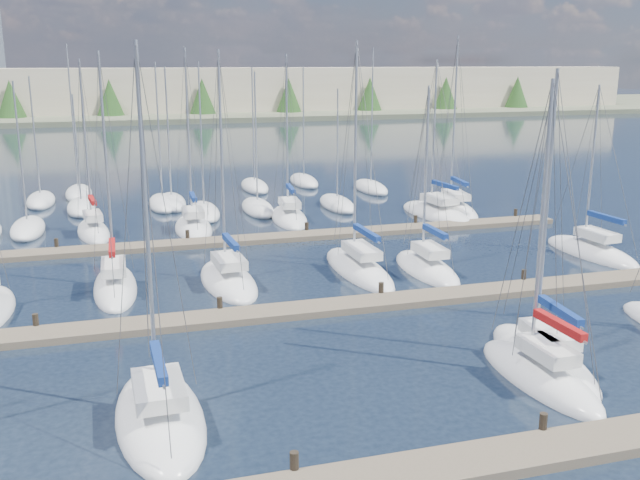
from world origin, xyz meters
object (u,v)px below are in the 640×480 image
object	(u,v)px
sailboat_d	(539,376)
sailboat_r	(453,208)
sailboat_q	(436,213)
sailboat_o	(193,227)
sailboat_l	(427,269)
sailboat_n	(93,231)
sailboat_i	(115,286)
sailboat_p	(289,217)
sailboat_j	(228,280)
sailboat_m	(591,252)
sailboat_e	(543,359)
sailboat_c	(160,417)
sailboat_k	(359,269)

from	to	relation	value
sailboat_d	sailboat_r	size ratio (longest dim) A/B	0.83
sailboat_d	sailboat_q	bearing A→B (deg)	70.30
sailboat_o	sailboat_l	distance (m)	17.90
sailboat_n	sailboat_i	xyz separation A→B (m)	(1.26, -13.02, -0.01)
sailboat_d	sailboat_l	size ratio (longest dim) A/B	1.06
sailboat_p	sailboat_j	bearing A→B (deg)	-110.19
sailboat_r	sailboat_n	distance (m)	27.07
sailboat_n	sailboat_m	size ratio (longest dim) A/B	1.14
sailboat_e	sailboat_l	distance (m)	12.74
sailboat_r	sailboat_e	bearing A→B (deg)	-102.70
sailboat_r	sailboat_m	size ratio (longest dim) A/B	1.29
sailboat_m	sailboat_i	distance (m)	27.92
sailboat_q	sailboat_l	world-z (taller)	sailboat_q
sailboat_q	sailboat_o	xyz separation A→B (m)	(-18.33, 0.29, 0.02)
sailboat_n	sailboat_p	size ratio (longest dim) A/B	0.97
sailboat_c	sailboat_o	distance (m)	27.40
sailboat_d	sailboat_r	xyz separation A→B (m)	(10.92, 28.77, -0.00)
sailboat_e	sailboat_i	xyz separation A→B (m)	(-15.89, 14.19, 0.01)
sailboat_o	sailboat_p	world-z (taller)	sailboat_o
sailboat_r	sailboat_o	world-z (taller)	sailboat_r
sailboat_d	sailboat_j	xyz separation A→B (m)	(-9.12, 14.95, -0.01)
sailboat_c	sailboat_r	bearing A→B (deg)	47.21
sailboat_p	sailboat_k	bearing A→B (deg)	-82.49
sailboat_d	sailboat_i	distance (m)	21.50
sailboat_k	sailboat_q	bearing A→B (deg)	48.05
sailboat_k	sailboat_j	bearing A→B (deg)	179.23
sailboat_l	sailboat_r	bearing A→B (deg)	58.75
sailboat_o	sailboat_i	distance (m)	13.46
sailboat_d	sailboat_j	distance (m)	17.52
sailboat_d	sailboat_p	world-z (taller)	sailboat_p
sailboat_m	sailboat_i	bearing A→B (deg)	173.75
sailboat_r	sailboat_m	bearing A→B (deg)	-74.47
sailboat_o	sailboat_l	xyz separation A→B (m)	(11.39, -13.81, -0.01)
sailboat_q	sailboat_i	bearing A→B (deg)	-159.67
sailboat_e	sailboat_r	xyz separation A→B (m)	(9.91, 27.45, 0.00)
sailboat_r	sailboat_q	size ratio (longest dim) A/B	1.14
sailboat_d	sailboat_n	size ratio (longest dim) A/B	0.94
sailboat_e	sailboat_p	distance (m)	28.06
sailboat_r	sailboat_l	bearing A→B (deg)	-114.32
sailboat_r	sailboat_n	size ratio (longest dim) A/B	1.14
sailboat_i	sailboat_p	bearing A→B (deg)	47.83
sailboat_p	sailboat_m	bearing A→B (deg)	-38.33
sailboat_r	sailboat_i	world-z (taller)	sailboat_r
sailboat_q	sailboat_c	distance (m)	34.99
sailboat_c	sailboat_o	world-z (taller)	sailboat_o
sailboat_n	sailboat_r	bearing A→B (deg)	-6.60
sailboat_k	sailboat_c	bearing A→B (deg)	-131.32
sailboat_m	sailboat_k	bearing A→B (deg)	173.72
sailboat_m	sailboat_p	bearing A→B (deg)	132.01
sailboat_e	sailboat_c	world-z (taller)	sailboat_c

